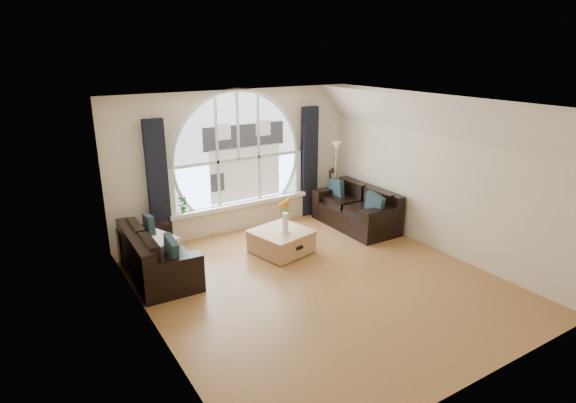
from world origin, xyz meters
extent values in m
cube|color=brown|center=(0.00, 0.00, 0.00)|extent=(5.00, 5.50, 0.01)
cube|color=silver|center=(0.00, 0.00, 2.70)|extent=(5.00, 5.50, 0.01)
cube|color=beige|center=(0.00, 2.75, 1.35)|extent=(5.00, 0.01, 2.70)
cube|color=beige|center=(0.00, -2.75, 1.35)|extent=(5.00, 0.01, 2.70)
cube|color=beige|center=(-2.50, 0.00, 1.35)|extent=(0.01, 5.50, 2.70)
cube|color=beige|center=(2.50, 0.00, 1.35)|extent=(0.01, 5.50, 2.70)
cube|color=silver|center=(2.20, 0.00, 2.35)|extent=(0.92, 5.50, 0.72)
cube|color=silver|center=(0.00, 2.72, 1.62)|extent=(2.60, 0.06, 2.15)
cube|color=white|center=(0.00, 2.65, 0.51)|extent=(2.90, 0.22, 0.08)
cube|color=white|center=(0.00, 2.69, 1.62)|extent=(2.76, 0.08, 2.15)
cube|color=silver|center=(0.15, 2.71, 1.50)|extent=(1.70, 0.02, 1.50)
cube|color=black|center=(-1.60, 2.63, 1.15)|extent=(0.35, 0.12, 2.30)
cube|color=black|center=(1.60, 2.63, 1.15)|extent=(0.35, 0.12, 2.30)
cube|color=black|center=(-2.02, 1.49, 0.40)|extent=(0.90, 1.74, 0.76)
cube|color=black|center=(1.98, 1.54, 0.40)|extent=(0.91, 1.79, 0.79)
cube|color=tan|center=(0.08, 1.25, 0.22)|extent=(1.09, 1.09, 0.44)
cube|color=silver|center=(-1.98, 1.72, 0.50)|extent=(0.73, 0.73, 0.10)
cube|color=white|center=(0.10, 1.15, 0.79)|extent=(0.24, 0.24, 0.70)
cube|color=#B2B2B2|center=(2.02, 2.27, 0.80)|extent=(0.24, 0.24, 1.60)
cube|color=olive|center=(1.96, 2.40, 0.53)|extent=(0.41, 0.33, 1.06)
imported|color=#1E6023|center=(-1.18, 2.65, 0.72)|extent=(0.19, 0.14, 0.34)
camera|label=1|loc=(-3.82, -5.25, 3.44)|focal=29.29mm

